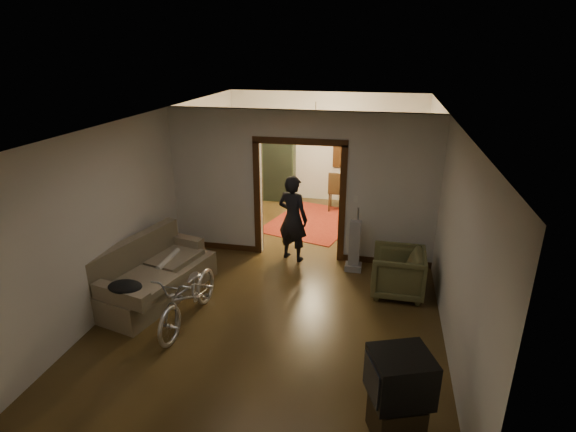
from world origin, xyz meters
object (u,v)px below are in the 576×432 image
(armchair, at_px, (398,272))
(locker, at_px, (278,167))
(sofa, at_px, (154,269))
(person, at_px, (293,218))
(bicycle, at_px, (189,295))
(desk, at_px, (370,196))

(armchair, relative_size, locker, 0.49)
(sofa, distance_m, locker, 5.37)
(locker, bearing_deg, person, -74.83)
(armchair, relative_size, person, 0.51)
(sofa, bearing_deg, armchair, 26.79)
(bicycle, xyz_separation_m, armchair, (2.99, 1.50, -0.06))
(locker, relative_size, desk, 1.77)
(sofa, relative_size, desk, 2.14)
(bicycle, distance_m, desk, 6.04)
(bicycle, relative_size, desk, 1.73)
(sofa, bearing_deg, desk, 70.36)
(armchair, bearing_deg, bicycle, -62.53)
(sofa, height_order, person, person)
(desk, bearing_deg, person, -118.52)
(bicycle, distance_m, locker, 5.89)
(sofa, height_order, desk, sofa)
(sofa, distance_m, armchair, 3.95)
(sofa, xyz_separation_m, locker, (0.80, 5.30, 0.38))
(bicycle, bearing_deg, armchair, 29.57)
(sofa, height_order, armchair, sofa)
(armchair, relative_size, desk, 0.86)
(person, bearing_deg, sofa, 62.92)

